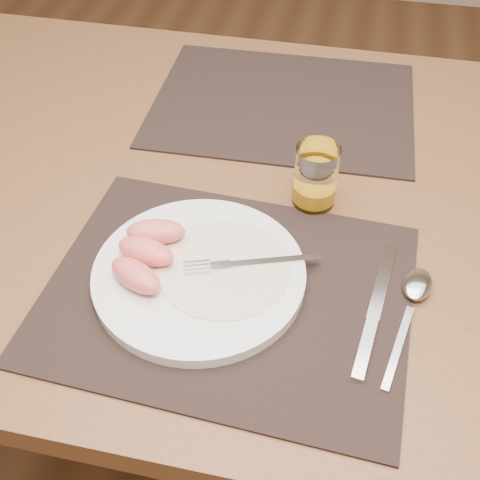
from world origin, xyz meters
name	(u,v)px	position (x,y,z in m)	size (l,w,h in m)	color
ground	(263,427)	(0.00, 0.00, 0.00)	(5.00, 5.00, 0.00)	#56351D
table	(274,225)	(0.00, 0.00, 0.67)	(1.40, 0.90, 0.75)	brown
placemat_near	(228,292)	(-0.02, -0.22, 0.75)	(0.45, 0.35, 0.00)	black
placemat_far	(283,104)	(-0.03, 0.22, 0.75)	(0.45, 0.35, 0.00)	black
plate	(199,274)	(-0.06, -0.21, 0.76)	(0.27, 0.27, 0.02)	white
plate_dressing	(224,267)	(-0.03, -0.20, 0.77)	(0.17, 0.17, 0.00)	white
fork	(240,264)	(-0.02, -0.19, 0.77)	(0.17, 0.07, 0.00)	silver
knife	(373,318)	(0.16, -0.23, 0.76)	(0.04, 0.22, 0.01)	silver
spoon	(415,293)	(0.20, -0.18, 0.76)	(0.06, 0.19, 0.01)	silver
juice_glass	(315,178)	(0.06, -0.03, 0.80)	(0.06, 0.06, 0.09)	white
grapefruit_wedges	(146,252)	(-0.13, -0.21, 0.79)	(0.09, 0.14, 0.03)	#E7695E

